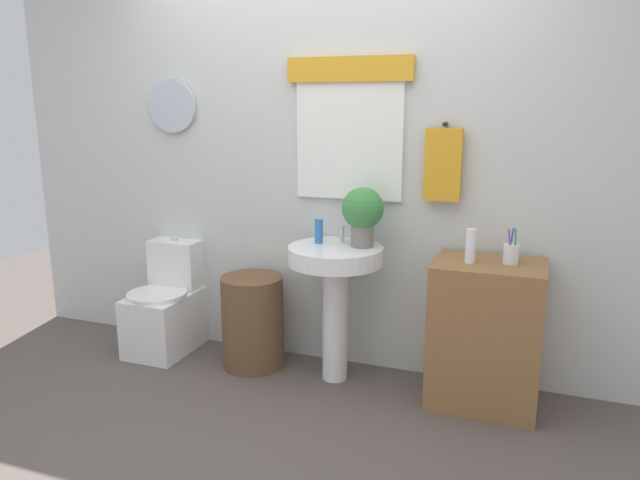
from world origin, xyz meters
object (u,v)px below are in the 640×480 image
(pedestal_sink, at_px, (335,279))
(potted_plant, at_px, (363,212))
(toothbrush_cup, at_px, (511,253))
(toilet, at_px, (167,309))
(laundry_hamper, at_px, (253,321))
(lotion_bottle, at_px, (471,246))
(wooden_cabinet, at_px, (485,334))
(soap_bottle, at_px, (319,231))

(pedestal_sink, bearing_deg, potted_plant, 23.20)
(pedestal_sink, distance_m, toothbrush_cup, 0.98)
(toilet, distance_m, pedestal_sink, 1.24)
(pedestal_sink, relative_size, potted_plant, 2.39)
(laundry_hamper, bearing_deg, lotion_bottle, -1.77)
(potted_plant, bearing_deg, toothbrush_cup, -2.82)
(pedestal_sink, bearing_deg, wooden_cabinet, 0.00)
(pedestal_sink, height_order, soap_bottle, soap_bottle)
(wooden_cabinet, bearing_deg, toothbrush_cup, 11.24)
(toothbrush_cup, bearing_deg, potted_plant, 177.18)
(toothbrush_cup, bearing_deg, toilet, 179.65)
(toilet, xyz_separation_m, soap_bottle, (1.07, 0.02, 0.60))
(laundry_hamper, height_order, lotion_bottle, lotion_bottle)
(potted_plant, distance_m, lotion_bottle, 0.63)
(laundry_hamper, bearing_deg, toothbrush_cup, 0.76)
(lotion_bottle, bearing_deg, wooden_cabinet, 21.77)
(wooden_cabinet, relative_size, potted_plant, 2.35)
(wooden_cabinet, distance_m, potted_plant, 0.94)
(pedestal_sink, distance_m, wooden_cabinet, 0.88)
(pedestal_sink, xyz_separation_m, wooden_cabinet, (0.85, 0.00, -0.22))
(toilet, bearing_deg, toothbrush_cup, -0.35)
(soap_bottle, relative_size, potted_plant, 0.42)
(laundry_hamper, bearing_deg, toilet, 177.10)
(laundry_hamper, relative_size, lotion_bottle, 3.19)
(laundry_hamper, distance_m, potted_plant, 0.99)
(pedestal_sink, xyz_separation_m, toothbrush_cup, (0.95, 0.02, 0.23))
(soap_bottle, bearing_deg, lotion_bottle, -5.88)
(wooden_cabinet, height_order, soap_bottle, soap_bottle)
(pedestal_sink, distance_m, lotion_bottle, 0.80)
(toilet, relative_size, lotion_bottle, 4.07)
(pedestal_sink, distance_m, potted_plant, 0.42)
(potted_plant, bearing_deg, pedestal_sink, -156.80)
(pedestal_sink, relative_size, soap_bottle, 5.72)
(soap_bottle, bearing_deg, wooden_cabinet, -2.94)
(soap_bottle, distance_m, lotion_bottle, 0.88)
(pedestal_sink, bearing_deg, laundry_hamper, 180.00)
(wooden_cabinet, height_order, toothbrush_cup, toothbrush_cup)
(potted_plant, xyz_separation_m, toothbrush_cup, (0.81, -0.04, -0.16))
(pedestal_sink, bearing_deg, soap_bottle, 157.38)
(toilet, xyz_separation_m, laundry_hamper, (0.65, -0.03, 0.01))
(toilet, height_order, wooden_cabinet, wooden_cabinet)
(potted_plant, relative_size, lotion_bottle, 1.88)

